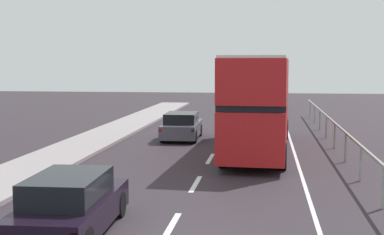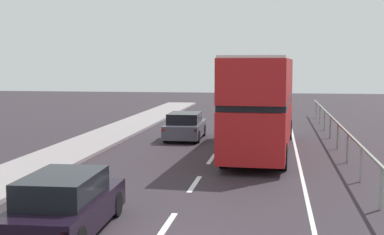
{
  "view_description": "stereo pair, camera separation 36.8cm",
  "coord_description": "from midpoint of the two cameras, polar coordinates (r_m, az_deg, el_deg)",
  "views": [
    {
      "loc": [
        2.21,
        -11.22,
        3.93
      ],
      "look_at": [
        -0.33,
        7.71,
        2.01
      ],
      "focal_mm": 51.2,
      "sensor_mm": 36.0,
      "label": 1
    },
    {
      "loc": [
        2.57,
        -11.17,
        3.93
      ],
      "look_at": [
        -0.33,
        7.71,
        2.01
      ],
      "focal_mm": 51.2,
      "sensor_mm": 36.0,
      "label": 2
    }
  ],
  "objects": [
    {
      "name": "double_decker_bus_red",
      "position": [
        24.25,
        7.72,
        1.71
      ],
      "size": [
        2.93,
        11.43,
        4.18
      ],
      "rotation": [
        0.0,
        0.0,
        -0.05
      ],
      "color": "#AE181A",
      "rests_on": "ground"
    },
    {
      "name": "sedan_car_ahead",
      "position": [
        28.08,
        -0.35,
        -0.93
      ],
      "size": [
        1.87,
        4.05,
        1.38
      ],
      "rotation": [
        0.0,
        0.0,
        0.02
      ],
      "color": "#494B58",
      "rests_on": "ground"
    },
    {
      "name": "hatchback_car_near",
      "position": [
        12.96,
        -12.27,
        -8.9
      ],
      "size": [
        1.87,
        4.45,
        1.43
      ],
      "rotation": [
        0.0,
        0.0,
        0.03
      ],
      "color": "black",
      "rests_on": "ground"
    },
    {
      "name": "lane_paint_markings",
      "position": [
        20.36,
        7.7,
        -5.42
      ],
      "size": [
        3.64,
        46.0,
        0.01
      ],
      "color": "silver",
      "rests_on": "ground"
    },
    {
      "name": "bridge_side_railing",
      "position": [
        20.63,
        17.04,
        -2.78
      ],
      "size": [
        0.1,
        42.0,
        1.2
      ],
      "color": "gray",
      "rests_on": "ground"
    }
  ]
}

